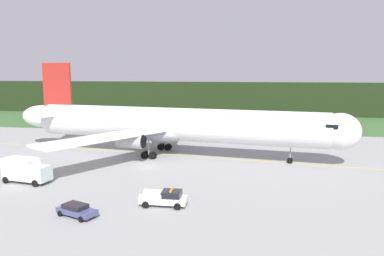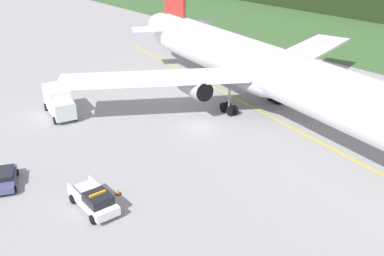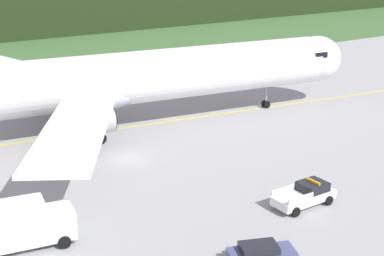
{
  "view_description": "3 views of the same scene",
  "coord_description": "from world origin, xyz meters",
  "px_view_note": "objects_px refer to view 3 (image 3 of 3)",
  "views": [
    {
      "loc": [
        16.79,
        -57.05,
        14.99
      ],
      "look_at": [
        5.7,
        9.99,
        4.79
      ],
      "focal_mm": 36.18,
      "sensor_mm": 36.0,
      "label": 1
    },
    {
      "loc": [
        34.85,
        -28.77,
        20.65
      ],
      "look_at": [
        3.82,
        -4.16,
        2.49
      ],
      "focal_mm": 40.61,
      "sensor_mm": 36.0,
      "label": 2
    },
    {
      "loc": [
        -22.54,
        -45.47,
        19.8
      ],
      "look_at": [
        5.1,
        -3.58,
        3.13
      ],
      "focal_mm": 52.65,
      "sensor_mm": 36.0,
      "label": 3
    }
  ],
  "objects_px": {
    "ops_pickup_truck": "(306,195)",
    "airliner": "(109,81)",
    "staff_car": "(261,253)",
    "apron_cone": "(276,193)",
    "catering_truck": "(22,224)"
  },
  "relations": [
    {
      "from": "ops_pickup_truck",
      "to": "airliner",
      "type": "bearing_deg",
      "value": 100.13
    },
    {
      "from": "airliner",
      "to": "staff_car",
      "type": "bearing_deg",
      "value": -97.17
    },
    {
      "from": "airliner",
      "to": "ops_pickup_truck",
      "type": "height_order",
      "value": "airliner"
    },
    {
      "from": "airliner",
      "to": "ops_pickup_truck",
      "type": "bearing_deg",
      "value": -79.87
    },
    {
      "from": "apron_cone",
      "to": "staff_car",
      "type": "bearing_deg",
      "value": -136.95
    },
    {
      "from": "ops_pickup_truck",
      "to": "catering_truck",
      "type": "height_order",
      "value": "catering_truck"
    },
    {
      "from": "airliner",
      "to": "ops_pickup_truck",
      "type": "distance_m",
      "value": 26.35
    },
    {
      "from": "staff_car",
      "to": "apron_cone",
      "type": "relative_size",
      "value": 8.01
    },
    {
      "from": "airliner",
      "to": "staff_car",
      "type": "relative_size",
      "value": 13.3
    },
    {
      "from": "airliner",
      "to": "catering_truck",
      "type": "distance_m",
      "value": 25.71
    },
    {
      "from": "catering_truck",
      "to": "apron_cone",
      "type": "distance_m",
      "value": 20.11
    },
    {
      "from": "catering_truck",
      "to": "ops_pickup_truck",
      "type": "bearing_deg",
      "value": -15.67
    },
    {
      "from": "catering_truck",
      "to": "apron_cone",
      "type": "height_order",
      "value": "catering_truck"
    },
    {
      "from": "ops_pickup_truck",
      "to": "staff_car",
      "type": "relative_size",
      "value": 1.12
    },
    {
      "from": "ops_pickup_truck",
      "to": "apron_cone",
      "type": "relative_size",
      "value": 8.97
    }
  ]
}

